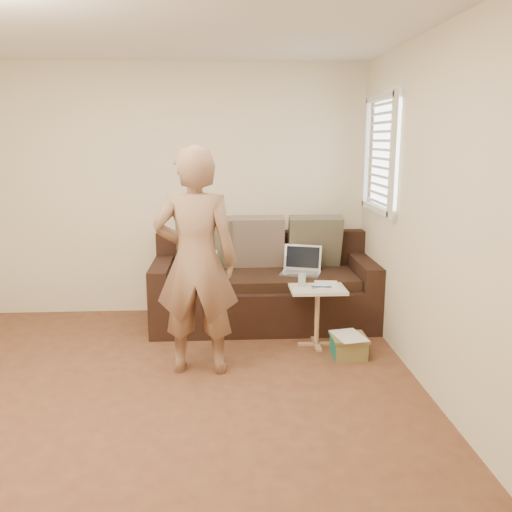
{
  "coord_description": "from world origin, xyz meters",
  "views": [
    {
      "loc": [
        0.51,
        -3.4,
        1.84
      ],
      "look_at": [
        0.8,
        1.4,
        0.78
      ],
      "focal_mm": 37.47,
      "sensor_mm": 36.0,
      "label": 1
    }
  ],
  "objects_px": {
    "laptop_white": "(209,276)",
    "side_table": "(317,316)",
    "striped_box": "(349,346)",
    "sofa": "(264,282)",
    "drinking_glass": "(302,280)",
    "laptop_silver": "(301,274)",
    "person": "(196,262)"
  },
  "relations": [
    {
      "from": "side_table",
      "to": "drinking_glass",
      "type": "bearing_deg",
      "value": 157.32
    },
    {
      "from": "sofa",
      "to": "laptop_white",
      "type": "height_order",
      "value": "sofa"
    },
    {
      "from": "laptop_white",
      "to": "striped_box",
      "type": "relative_size",
      "value": 1.03
    },
    {
      "from": "side_table",
      "to": "laptop_silver",
      "type": "bearing_deg",
      "value": 97.09
    },
    {
      "from": "sofa",
      "to": "laptop_silver",
      "type": "height_order",
      "value": "sofa"
    },
    {
      "from": "laptop_white",
      "to": "striped_box",
      "type": "distance_m",
      "value": 1.53
    },
    {
      "from": "sofa",
      "to": "laptop_silver",
      "type": "xyz_separation_m",
      "value": [
        0.36,
        -0.05,
        0.1
      ]
    },
    {
      "from": "person",
      "to": "side_table",
      "type": "xyz_separation_m",
      "value": [
        1.05,
        0.48,
        -0.63
      ]
    },
    {
      "from": "person",
      "to": "striped_box",
      "type": "distance_m",
      "value": 1.53
    },
    {
      "from": "side_table",
      "to": "striped_box",
      "type": "bearing_deg",
      "value": -50.24
    },
    {
      "from": "laptop_white",
      "to": "side_table",
      "type": "xyz_separation_m",
      "value": [
        0.99,
        -0.54,
        -0.25
      ]
    },
    {
      "from": "sofa",
      "to": "striped_box",
      "type": "xyz_separation_m",
      "value": [
        0.67,
        -0.91,
        -0.33
      ]
    },
    {
      "from": "sofa",
      "to": "laptop_white",
      "type": "relative_size",
      "value": 7.14
    },
    {
      "from": "laptop_white",
      "to": "laptop_silver",
      "type": "bearing_deg",
      "value": -24.14
    },
    {
      "from": "laptop_silver",
      "to": "side_table",
      "type": "bearing_deg",
      "value": -64.99
    },
    {
      "from": "laptop_white",
      "to": "person",
      "type": "relative_size",
      "value": 0.17
    },
    {
      "from": "person",
      "to": "drinking_glass",
      "type": "bearing_deg",
      "value": -145.39
    },
    {
      "from": "person",
      "to": "side_table",
      "type": "distance_m",
      "value": 1.31
    },
    {
      "from": "laptop_white",
      "to": "side_table",
      "type": "relative_size",
      "value": 0.57
    },
    {
      "from": "laptop_white",
      "to": "person",
      "type": "height_order",
      "value": "person"
    },
    {
      "from": "side_table",
      "to": "striped_box",
      "type": "xyz_separation_m",
      "value": [
        0.23,
        -0.28,
        -0.18
      ]
    },
    {
      "from": "side_table",
      "to": "drinking_glass",
      "type": "relative_size",
      "value": 4.5
    },
    {
      "from": "sofa",
      "to": "laptop_white",
      "type": "xyz_separation_m",
      "value": [
        -0.55,
        -0.09,
        0.1
      ]
    },
    {
      "from": "person",
      "to": "laptop_white",
      "type": "bearing_deg",
      "value": -89.38
    },
    {
      "from": "laptop_silver",
      "to": "laptop_white",
      "type": "xyz_separation_m",
      "value": [
        -0.91,
        -0.04,
        0.0
      ]
    },
    {
      "from": "sofa",
      "to": "person",
      "type": "bearing_deg",
      "value": -118.81
    },
    {
      "from": "side_table",
      "to": "drinking_glass",
      "type": "xyz_separation_m",
      "value": [
        -0.14,
        0.06,
        0.33
      ]
    },
    {
      "from": "sofa",
      "to": "drinking_glass",
      "type": "relative_size",
      "value": 18.33
    },
    {
      "from": "laptop_white",
      "to": "striped_box",
      "type": "height_order",
      "value": "laptop_white"
    },
    {
      "from": "sofa",
      "to": "side_table",
      "type": "relative_size",
      "value": 4.08
    },
    {
      "from": "person",
      "to": "drinking_glass",
      "type": "height_order",
      "value": "person"
    },
    {
      "from": "person",
      "to": "laptop_silver",
      "type": "bearing_deg",
      "value": -128.58
    }
  ]
}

